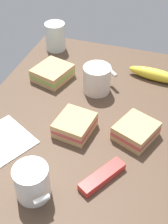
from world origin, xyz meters
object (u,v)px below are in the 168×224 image
Objects in this scene: sandwich_main at (136,131)px; paper_napkin at (1,142)px; sandwich_extra at (75,125)px; banana at (156,75)px; coffee_mug_milky at (97,79)px; snack_bar at (102,177)px; sandwich_side at (52,73)px; coffee_mug_black at (32,182)px; glass_of_milk at (55,38)px.

paper_napkin is at bearing -68.55° from sandwich_main.
sandwich_extra is 0.60× the size of banana.
snack_bar is at bearing 18.71° from coffee_mug_milky.
banana is 1.27× the size of paper_napkin.
sandwich_side is 0.74× the size of banana.
banana reaches higher than paper_napkin.
coffee_mug_black is 20.03cm from paper_napkin.
snack_bar reaches higher than paper_napkin.
sandwich_extra is 0.90× the size of snack_bar.
coffee_mug_milky is 35.64cm from paper_napkin.
glass_of_milk is 41.19cm from banana.
sandwich_side reaches higher than paper_napkin.
coffee_mug_black is 42.36cm from coffee_mug_milky.
glass_of_milk is at bearing -174.75° from paper_napkin.
glass_of_milk is at bearing -132.44° from coffee_mug_milky.
sandwich_extra is at bearing -29.16° from banana.
glass_of_milk is at bearing -134.16° from sandwich_main.
coffee_mug_black is at bearing 17.78° from glass_of_milk.
coffee_mug_milky reaches higher than sandwich_main.
glass_of_milk reaches higher than snack_bar.
snack_bar is at bearing -16.10° from sandwich_main.
coffee_mug_black is 0.68× the size of sandwich_side.
snack_bar is at bearing 38.02° from sandwich_side.
snack_bar is at bearing -7.49° from banana.
snack_bar is at bearing 41.09° from sandwich_extra.
coffee_mug_milky is 35.55cm from snack_bar.
coffee_mug_black is 31.56cm from sandwich_main.
glass_of_milk is at bearing -151.31° from sandwich_extra.
sandwich_main is (-25.34, 18.68, -2.24)cm from coffee_mug_black.
banana is 1.49× the size of snack_bar.
sandwich_main is 0.88× the size of paper_napkin.
glass_of_milk is at bearing -102.48° from banana.
snack_bar is 29.61cm from paper_napkin.
coffee_mug_milky is at bearing 47.56° from glass_of_milk.
sandwich_extra is at bearing -108.22° from snack_bar.
snack_bar is at bearing 32.14° from glass_of_milk.
glass_of_milk reaches higher than banana.
glass_of_milk reaches higher than sandwich_main.
coffee_mug_black is 0.72× the size of sandwich_main.
banana is (-31.91, 17.80, -0.20)cm from sandwich_extra.
paper_napkin is (10.45, -17.61, -2.05)cm from sandwich_extra.
coffee_mug_milky is 20.08cm from sandwich_extra.
coffee_mug_milky is at bearing 83.82° from sandwich_side.
coffee_mug_milky is at bearing -130.60° from snack_bar.
coffee_mug_milky is at bearing 149.23° from paper_napkin.
coffee_mug_black is at bearing 17.24° from sandwich_side.
snack_bar is (54.36, 34.15, -3.75)cm from glass_of_milk.
sandwich_side is 20.36cm from glass_of_milk.
coffee_mug_black reaches higher than sandwich_side.
sandwich_side is at bearing -96.18° from coffee_mug_milky.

